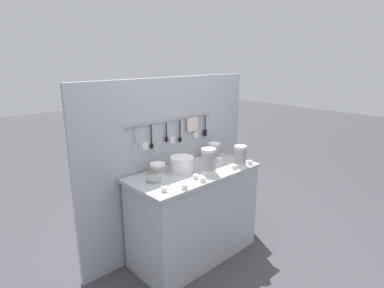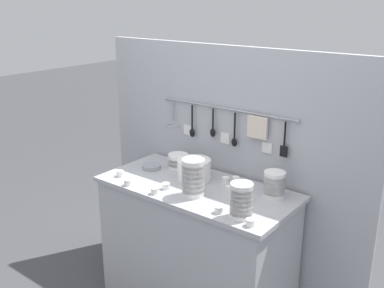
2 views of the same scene
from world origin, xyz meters
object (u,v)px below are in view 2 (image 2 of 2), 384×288
cup_front_left (120,174)px  cup_back_left (155,191)px  cup_centre (166,186)px  cup_by_caddy (249,198)px  cup_mid_row (250,223)px  cup_back_right (128,182)px  plate_stack (194,170)px  bowl_stack_wide_centre (241,201)px  bowl_stack_tall_left (178,161)px  cup_front_right (219,210)px  steel_mixing_bowl (152,167)px  cup_edge_far (236,180)px  bowl_stack_back_corner (274,184)px  cup_edge_near (229,189)px  bowl_stack_short_front (193,177)px  cup_beside_plates (226,180)px

cup_front_left → cup_back_left: size_ratio=1.00×
cup_centre → cup_by_caddy: 0.54m
cup_by_caddy → cup_mid_row: bearing=-58.1°
cup_back_right → cup_back_left: (0.23, 0.01, 0.00)m
cup_back_left → plate_stack: bearing=81.4°
cup_by_caddy → bowl_stack_wide_centre: bearing=-70.9°
bowl_stack_tall_left → cup_front_right: 0.74m
steel_mixing_bowl → cup_centre: 0.37m
steel_mixing_bowl → cup_edge_far: bearing=14.6°
bowl_stack_back_corner → plate_stack: 0.56m
bowl_stack_tall_left → cup_front_left: 0.42m
plate_stack → cup_edge_near: bearing=-4.7°
bowl_stack_wide_centre → cup_by_caddy: (-0.07, 0.21, -0.08)m
bowl_stack_tall_left → cup_back_left: size_ratio=2.94×
cup_by_caddy → cup_back_left: (-0.51, -0.28, 0.00)m
bowl_stack_wide_centre → plate_stack: bearing=153.3°
bowl_stack_short_front → cup_front_right: bowl_stack_short_front is taller
plate_stack → cup_front_left: size_ratio=4.57×
cup_front_left → cup_back_right: bearing=-26.7°
bowl_stack_short_front → cup_mid_row: (0.48, -0.12, -0.10)m
plate_stack → cup_beside_plates: 0.22m
cup_centre → bowl_stack_wide_centre: bearing=-3.5°
bowl_stack_short_front → bowl_stack_back_corner: bearing=36.6°
cup_by_caddy → steel_mixing_bowl: bearing=178.1°
steel_mixing_bowl → cup_back_right: (0.08, -0.31, 0.00)m
bowl_stack_short_front → bowl_stack_back_corner: bowl_stack_short_front is taller
bowl_stack_short_front → cup_edge_near: (0.15, 0.18, -0.10)m
cup_front_right → cup_front_left: bearing=177.5°
bowl_stack_wide_centre → cup_by_caddy: 0.24m
cup_beside_plates → bowl_stack_tall_left: bearing=177.4°
cup_edge_near → cup_centre: bearing=-148.6°
bowl_stack_short_front → cup_beside_plates: size_ratio=4.80×
bowl_stack_short_front → cup_back_right: bowl_stack_short_front is taller
plate_stack → bowl_stack_wide_centre: bearing=-26.7°
cup_mid_row → bowl_stack_back_corner: bearing=101.1°
bowl_stack_short_front → cup_mid_row: size_ratio=4.80×
cup_front_left → cup_beside_plates: bearing=28.7°
bowl_stack_wide_centre → cup_by_caddy: bearing=109.1°
cup_front_left → cup_back_left: bearing=-10.1°
bowl_stack_tall_left → cup_beside_plates: bowl_stack_tall_left is taller
cup_centre → cup_edge_near: bearing=31.4°
bowl_stack_back_corner → steel_mixing_bowl: 0.91m
cup_front_left → bowl_stack_wide_centre: bearing=-0.3°
bowl_stack_back_corner → bowl_stack_tall_left: 0.76m
bowl_stack_short_front → cup_front_left: size_ratio=4.80×
bowl_stack_tall_left → cup_centre: size_ratio=2.94×
cup_back_right → cup_front_left: bearing=153.3°
cup_by_caddy → cup_back_left: same height
bowl_stack_wide_centre → cup_back_left: 0.60m
bowl_stack_tall_left → plate_stack: bearing=-24.5°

